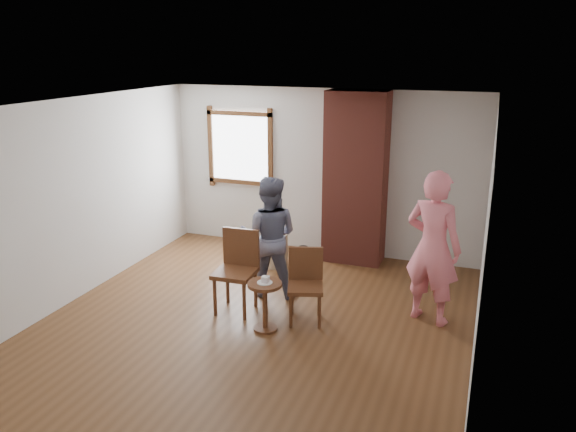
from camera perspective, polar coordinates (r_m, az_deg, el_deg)
The scene contains 12 objects.
ground at distance 6.89m, azimuth -3.46°, elevation -10.92°, with size 5.50×5.50×0.00m, color brown.
room_shell at distance 6.81m, azimuth -2.13°, elevation 5.02°, with size 5.04×5.52×2.62m.
brick_chimney at distance 8.50m, azimuth 6.89°, elevation 3.80°, with size 0.90×0.50×2.60m, color brown.
stoneware_crock at distance 8.51m, azimuth -1.36°, elevation -3.40°, with size 0.40×0.40×0.51m, color tan.
dark_pot at distance 8.97m, azimuth 1.56°, elevation -3.57°, with size 0.14×0.14×0.14m, color black.
dining_chair_left at distance 7.06m, azimuth -5.15°, elevation -5.07°, with size 0.50×0.50×1.03m.
dining_chair_right at distance 6.80m, azimuth 1.80°, elevation -6.60°, with size 0.52×0.52×0.89m.
side_table at distance 6.58m, azimuth -2.36°, elevation -8.36°, with size 0.40×0.40×0.60m.
cake_plate at distance 6.50m, azimuth -2.38°, elevation -6.76°, with size 0.18×0.18×0.01m, color white.
cake_slice at distance 6.48m, azimuth -2.30°, elevation -6.49°, with size 0.08×0.07×0.06m, color white.
man at distance 7.38m, azimuth -1.93°, elevation -2.10°, with size 0.79×0.61×1.62m, color #15173B.
person_pink at distance 6.83m, azimuth 14.51°, elevation -3.13°, with size 0.68×0.45×1.87m, color pink.
Camera 1 is at (2.48, -5.56, 3.22)m, focal length 35.00 mm.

